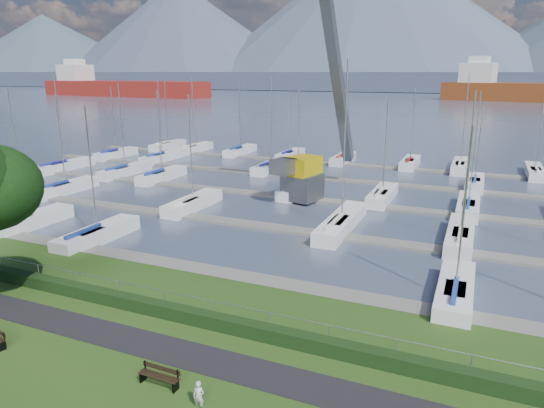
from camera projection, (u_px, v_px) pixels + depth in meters
The scene contains 12 objects.
path at pixel (145, 344), 22.58m from camera, with size 160.00×2.00×0.04m, color black.
water at pixel (457, 96), 255.67m from camera, with size 800.00×540.00×0.20m, color #434E63.
hedge at pixel (176, 313), 24.79m from camera, with size 80.00×0.70×0.70m, color black.
fence at pixel (180, 294), 24.92m from camera, with size 0.04×0.04×80.00m, color #92969A.
foothill at pixel (464, 82), 315.99m from camera, with size 900.00×80.00×12.00m, color #424A60.
mountains at pixel (485, 25), 368.55m from camera, with size 1190.00×360.00×115.00m.
docks at pixel (327, 201), 48.33m from camera, with size 90.00×41.60×0.25m.
bench_right at pixel (160, 376), 19.50m from camera, with size 1.81×0.44×0.85m.
person at pixel (199, 393), 18.20m from camera, with size 0.44×0.29×1.22m, color #BBBBC2.
crane at pixel (311, 144), 48.08m from camera, with size 5.10×13.44×22.35m.
cargo_ship_west at pixel (117, 89), 256.53m from camera, with size 98.62×23.68×21.50m.
sailboat_fleet at pixel (318, 140), 50.38m from camera, with size 76.19×50.43×13.76m.
Camera 1 is at (13.38, -19.07, 12.26)m, focal length 32.00 mm.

